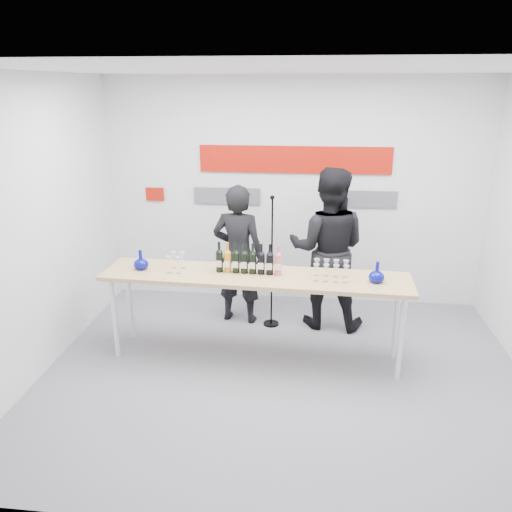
% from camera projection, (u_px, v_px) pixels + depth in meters
% --- Properties ---
extents(ground, '(5.00, 5.00, 0.00)m').
position_uv_depth(ground, '(283.00, 372.00, 5.25)').
color(ground, slate).
rests_on(ground, ground).
extents(back_wall, '(5.00, 0.04, 3.00)m').
position_uv_depth(back_wall, '(294.00, 193.00, 6.64)').
color(back_wall, silver).
rests_on(back_wall, ground).
extents(signage, '(3.38, 0.02, 0.79)m').
position_uv_depth(signage, '(290.00, 171.00, 6.52)').
color(signage, '#AA1307').
rests_on(signage, back_wall).
extents(tasting_table, '(3.27, 0.78, 0.97)m').
position_uv_depth(tasting_table, '(255.00, 281.00, 5.27)').
color(tasting_table, tan).
rests_on(tasting_table, ground).
extents(wine_bottles, '(0.71, 0.10, 0.33)m').
position_uv_depth(wine_bottles, '(249.00, 258.00, 5.24)').
color(wine_bottles, black).
rests_on(wine_bottles, tasting_table).
extents(decanter_left, '(0.16, 0.16, 0.21)m').
position_uv_depth(decanter_left, '(141.00, 260.00, 5.38)').
color(decanter_left, '#060B7C').
rests_on(decanter_left, tasting_table).
extents(decanter_right, '(0.16, 0.16, 0.21)m').
position_uv_depth(decanter_right, '(377.00, 272.00, 5.02)').
color(decanter_right, '#060B7C').
rests_on(decanter_right, tasting_table).
extents(glasses_left, '(0.17, 0.23, 0.18)m').
position_uv_depth(glasses_left, '(176.00, 262.00, 5.34)').
color(glasses_left, silver).
rests_on(glasses_left, tasting_table).
extents(glasses_right, '(0.37, 0.24, 0.18)m').
position_uv_depth(glasses_right, '(331.00, 271.00, 5.11)').
color(glasses_right, silver).
rests_on(glasses_right, tasting_table).
extents(presenter_left, '(0.69, 0.50, 1.76)m').
position_uv_depth(presenter_left, '(238.00, 255.00, 6.16)').
color(presenter_left, black).
rests_on(presenter_left, ground).
extents(presenter_right, '(1.04, 0.85, 1.98)m').
position_uv_depth(presenter_right, '(327.00, 249.00, 6.02)').
color(presenter_right, black).
rests_on(presenter_right, ground).
extents(mic_stand, '(0.19, 0.19, 1.67)m').
position_uv_depth(mic_stand, '(271.00, 287.00, 6.14)').
color(mic_stand, black).
rests_on(mic_stand, ground).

